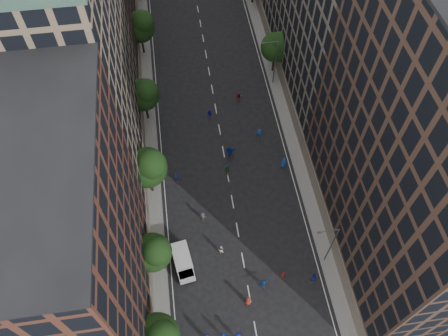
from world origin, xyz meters
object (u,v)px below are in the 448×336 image
object	(u,v)px
streetlamp_near	(330,244)
streetlamp_far	(274,60)
skater_2	(313,277)
cargo_van	(183,262)

from	to	relation	value
streetlamp_near	streetlamp_far	distance (m)	33.00
streetlamp_far	skater_2	world-z (taller)	streetlamp_far
streetlamp_near	cargo_van	xyz separation A→B (m)	(-18.19, 1.89, -3.80)
streetlamp_near	cargo_van	distance (m)	18.67
streetlamp_far	cargo_van	world-z (taller)	streetlamp_far
streetlamp_far	cargo_van	bearing A→B (deg)	-120.31
streetlamp_far	cargo_van	xyz separation A→B (m)	(-18.19, -31.11, -3.80)
skater_2	streetlamp_far	bearing A→B (deg)	-84.77
cargo_van	skater_2	size ratio (longest dim) A/B	3.00
streetlamp_near	skater_2	size ratio (longest dim) A/B	5.30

